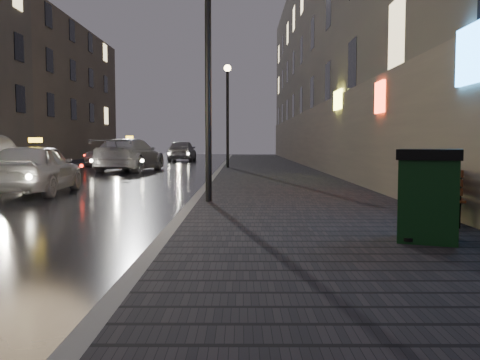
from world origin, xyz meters
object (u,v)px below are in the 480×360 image
object	(u,v)px
taxi_far	(112,155)
bench	(444,194)
trash_bin	(430,194)
car_far	(182,151)
lamp_far	(228,103)
taxi_near	(36,168)
taxi_mid	(130,155)
lamp_near	(208,48)

from	to	relation	value
taxi_far	bench	bearing A→B (deg)	-59.64
trash_bin	car_far	world-z (taller)	car_far
bench	lamp_far	bearing A→B (deg)	117.26
taxi_near	taxi_far	bearing A→B (deg)	-85.17
taxi_near	taxi_mid	world-z (taller)	taxi_mid
taxi_near	taxi_far	distance (m)	18.68
lamp_far	taxi_far	size ratio (longest dim) A/B	1.08
bench	lamp_near	bearing A→B (deg)	159.42
taxi_near	car_far	bearing A→B (deg)	-94.97
lamp_near	trash_bin	distance (m)	6.30
lamp_far	taxi_near	xyz separation A→B (m)	(-5.05, -12.74, -2.77)
lamp_far	taxi_far	world-z (taller)	lamp_far
lamp_near	car_far	bearing A→B (deg)	97.45
lamp_far	bench	size ratio (longest dim) A/B	2.87
bench	taxi_mid	distance (m)	20.42
lamp_far	trash_bin	size ratio (longest dim) A/B	4.35
bench	taxi_mid	world-z (taller)	taxi_mid
lamp_far	taxi_near	bearing A→B (deg)	-111.63
taxi_far	car_far	distance (m)	8.57
trash_bin	taxi_mid	distance (m)	21.68
taxi_near	car_far	distance (m)	26.36
lamp_near	lamp_far	world-z (taller)	same
trash_bin	taxi_mid	world-z (taller)	taxi_mid
taxi_mid	taxi_far	bearing A→B (deg)	-61.15
bench	car_far	bearing A→B (deg)	118.85
bench	trash_bin	world-z (taller)	trash_bin
car_far	taxi_far	bearing A→B (deg)	65.77
taxi_mid	trash_bin	bearing A→B (deg)	120.01
bench	taxi_far	distance (m)	27.25
bench	taxi_mid	bearing A→B (deg)	131.35
lamp_near	taxi_far	bearing A→B (deg)	108.77
taxi_mid	lamp_far	bearing A→B (deg)	-165.12
lamp_far	taxi_near	world-z (taller)	lamp_far
taxi_near	taxi_mid	bearing A→B (deg)	-92.87
lamp_near	lamp_far	bearing A→B (deg)	90.00
lamp_near	taxi_mid	size ratio (longest dim) A/B	0.94
lamp_far	car_far	size ratio (longest dim) A/B	1.11
lamp_near	car_far	distance (m)	29.97
lamp_near	taxi_mid	bearing A→B (deg)	107.84
trash_bin	taxi_far	bearing A→B (deg)	133.94
trash_bin	car_far	bearing A→B (deg)	123.77
car_far	taxi_near	bearing A→B (deg)	87.57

